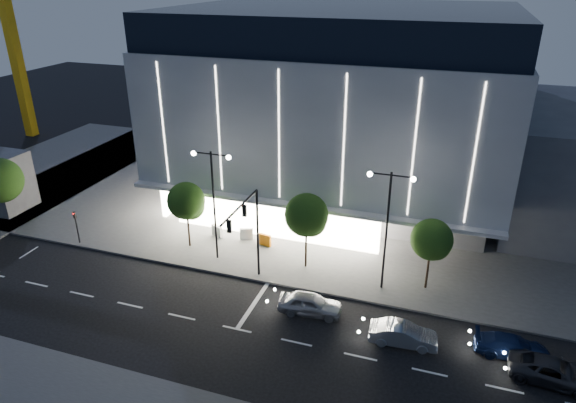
% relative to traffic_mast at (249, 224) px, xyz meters
% --- Properties ---
extents(ground, '(160.00, 160.00, 0.00)m').
position_rel_traffic_mast_xyz_m(ground, '(-1.00, -3.34, -5.03)').
color(ground, black).
rests_on(ground, ground).
extents(sidewalk_museum, '(70.00, 40.00, 0.15)m').
position_rel_traffic_mast_xyz_m(sidewalk_museum, '(4.00, 20.66, -4.95)').
color(sidewalk_museum, '#474747').
rests_on(sidewalk_museum, ground).
extents(museum, '(30.00, 25.80, 18.00)m').
position_rel_traffic_mast_xyz_m(museum, '(1.98, 18.97, 4.25)').
color(museum, '#4C4C51').
rests_on(museum, ground).
extents(traffic_mast, '(0.33, 5.89, 7.07)m').
position_rel_traffic_mast_xyz_m(traffic_mast, '(0.00, 0.00, 0.00)').
color(traffic_mast, black).
rests_on(traffic_mast, ground).
extents(street_lamp_west, '(3.16, 0.36, 9.00)m').
position_rel_traffic_mast_xyz_m(street_lamp_west, '(-4.00, 2.66, 0.93)').
color(street_lamp_west, black).
rests_on(street_lamp_west, ground).
extents(street_lamp_east, '(3.16, 0.36, 9.00)m').
position_rel_traffic_mast_xyz_m(street_lamp_east, '(9.00, 2.66, 0.93)').
color(street_lamp_east, black).
rests_on(street_lamp_east, ground).
extents(ped_signal_far, '(0.22, 0.24, 3.00)m').
position_rel_traffic_mast_xyz_m(ped_signal_far, '(-16.00, 1.16, -3.14)').
color(ped_signal_far, black).
rests_on(ped_signal_far, ground).
extents(tree_left, '(3.02, 3.02, 5.72)m').
position_rel_traffic_mast_xyz_m(tree_left, '(-6.97, 3.68, -0.99)').
color(tree_left, black).
rests_on(tree_left, ground).
extents(tree_mid, '(3.25, 3.25, 6.15)m').
position_rel_traffic_mast_xyz_m(tree_mid, '(3.03, 3.68, -0.69)').
color(tree_mid, black).
rests_on(tree_mid, ground).
extents(tree_right, '(2.91, 2.91, 5.51)m').
position_rel_traffic_mast_xyz_m(tree_right, '(12.03, 3.68, -1.14)').
color(tree_right, black).
rests_on(tree_right, ground).
extents(car_lead, '(4.42, 2.11, 1.46)m').
position_rel_traffic_mast_xyz_m(car_lead, '(4.94, -1.69, -4.30)').
color(car_lead, '#9FA1A6').
rests_on(car_lead, ground).
extents(car_second, '(4.23, 1.75, 1.36)m').
position_rel_traffic_mast_xyz_m(car_second, '(11.20, -2.83, -4.35)').
color(car_second, silver).
rests_on(car_second, ground).
extents(car_third, '(4.37, 1.89, 1.25)m').
position_rel_traffic_mast_xyz_m(car_third, '(17.45, -1.79, -4.40)').
color(car_third, navy).
rests_on(car_third, ground).
extents(car_fourth, '(4.94, 2.62, 1.32)m').
position_rel_traffic_mast_xyz_m(car_fourth, '(19.50, -3.31, -4.37)').
color(car_fourth, '#313136').
rests_on(car_fourth, ground).
extents(barrier_b, '(1.11, 0.66, 1.00)m').
position_rel_traffic_mast_xyz_m(barrier_b, '(-5.57, 5.84, -4.38)').
color(barrier_b, silver).
rests_on(barrier_b, sidewalk_museum).
extents(barrier_c, '(1.13, 0.45, 1.00)m').
position_rel_traffic_mast_xyz_m(barrier_c, '(-1.14, 5.70, -4.38)').
color(barrier_c, orange).
rests_on(barrier_c, sidewalk_museum).
extents(barrier_d, '(1.12, 0.63, 1.00)m').
position_rel_traffic_mast_xyz_m(barrier_d, '(-3.00, 6.20, -4.38)').
color(barrier_d, silver).
rests_on(barrier_d, sidewalk_museum).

